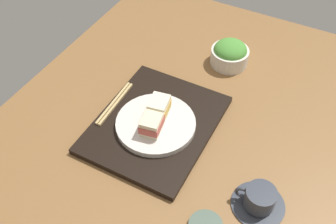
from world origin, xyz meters
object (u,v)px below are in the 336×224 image
(chopsticks_pair, at_px, (115,103))
(coffee_cup, at_px, (259,200))
(salad_bowl, at_px, (230,54))
(sandwich_plate, at_px, (156,124))
(sandwich_near, at_px, (159,107))
(sandwich_far, at_px, (152,124))

(chopsticks_pair, distance_m, coffee_cup, 0.48)
(salad_bowl, height_order, chopsticks_pair, salad_bowl)
(sandwich_plate, height_order, salad_bowl, salad_bowl)
(sandwich_near, relative_size, coffee_cup, 0.55)
(salad_bowl, relative_size, chopsticks_pair, 0.67)
(sandwich_plate, relative_size, salad_bowl, 1.81)
(sandwich_plate, xyz_separation_m, sandwich_near, (-0.03, -0.01, 0.04))
(salad_bowl, distance_m, coffee_cup, 0.52)
(sandwich_plate, height_order, sandwich_far, sandwich_far)
(sandwich_near, bearing_deg, chopsticks_pair, -84.80)
(chopsticks_pair, bearing_deg, sandwich_near, 95.20)
(sandwich_far, distance_m, salad_bowl, 0.40)
(sandwich_near, bearing_deg, sandwich_plate, 10.07)
(chopsticks_pair, bearing_deg, sandwich_plate, 83.32)
(sandwich_far, relative_size, chopsticks_pair, 0.41)
(sandwich_plate, distance_m, coffee_cup, 0.34)
(sandwich_plate, distance_m, sandwich_near, 0.05)
(sandwich_far, bearing_deg, coffee_cup, 79.20)
(sandwich_far, height_order, coffee_cup, sandwich_far)
(chopsticks_pair, bearing_deg, coffee_cup, 77.10)
(sandwich_far, xyz_separation_m, salad_bowl, (-0.39, 0.07, -0.02))
(sandwich_plate, relative_size, sandwich_near, 3.13)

